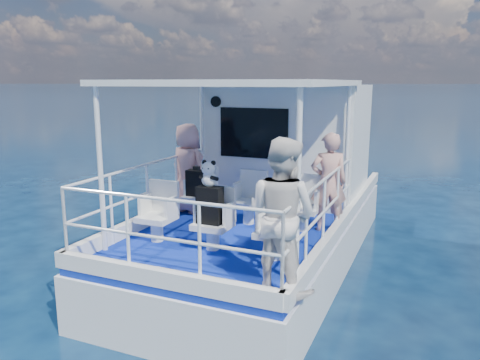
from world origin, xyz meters
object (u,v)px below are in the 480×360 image
(passenger_port_fwd, at_px, (188,168))
(passenger_stbd_aft, at_px, (282,215))
(panda, at_px, (209,173))
(backpack_center, at_px, (210,205))

(passenger_port_fwd, distance_m, passenger_stbd_aft, 3.47)
(passenger_port_fwd, height_order, passenger_stbd_aft, passenger_stbd_aft)
(passenger_port_fwd, distance_m, panda, 2.01)
(passenger_stbd_aft, xyz_separation_m, backpack_center, (-1.27, 0.80, -0.21))
(passenger_port_fwd, bearing_deg, backpack_center, 144.47)
(passenger_stbd_aft, distance_m, panda, 1.54)
(panda, bearing_deg, passenger_stbd_aft, -32.54)
(passenger_stbd_aft, height_order, backpack_center, passenger_stbd_aft)
(passenger_port_fwd, distance_m, backpack_center, 2.02)
(passenger_stbd_aft, xyz_separation_m, panda, (-1.29, 0.82, 0.21))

